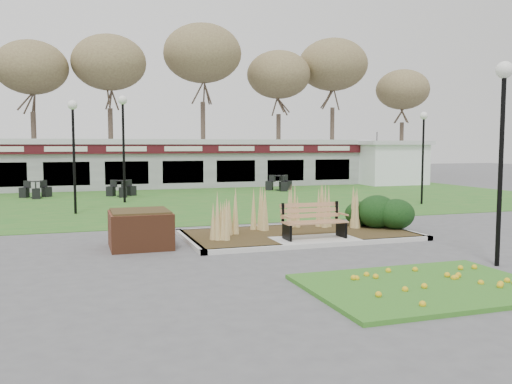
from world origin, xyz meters
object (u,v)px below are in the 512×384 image
object	(u,v)px
service_hut	(390,162)
lamp_post_mid_left	(123,125)
lamp_post_mid_right	(423,137)
brick_planter	(140,229)
bistro_set_b	(122,191)
lamp_post_near_left	(503,118)
car_black	(13,172)
bistro_set_c	(280,185)
park_bench	(313,221)
bistro_set_a	(36,192)
lamp_post_far_left	(73,131)
patio_umbrella	(376,162)
food_pavilion	(179,163)

from	to	relation	value
service_hut	lamp_post_mid_left	size ratio (longest dim) A/B	0.93
lamp_post_mid_right	brick_planter	bearing A→B (deg)	-153.97
brick_planter	bistro_set_b	size ratio (longest dim) A/B	1.00
lamp_post_near_left	car_black	bearing A→B (deg)	112.40
bistro_set_b	bistro_set_c	size ratio (longest dim) A/B	0.95
park_bench	bistro_set_c	distance (m)	16.17
bistro_set_a	bistro_set_b	bearing A→B (deg)	-8.21
bistro_set_c	service_hut	bearing A→B (deg)	15.37
brick_planter	park_bench	bearing A→B (deg)	-9.69
lamp_post_near_left	bistro_set_c	xyz separation A→B (m)	(2.34, 19.14, -2.83)
lamp_post_far_left	lamp_post_mid_left	bearing A→B (deg)	59.11
lamp_post_near_left	patio_umbrella	xyz separation A→B (m)	(9.89, 21.50, -1.68)
service_hut	car_black	size ratio (longest dim) A/B	0.97
brick_planter	lamp_post_mid_right	distance (m)	14.32
lamp_post_mid_right	bistro_set_b	bearing A→B (deg)	147.65
lamp_post_mid_left	lamp_post_far_left	world-z (taller)	lamp_post_mid_left
food_pavilion	bistro_set_c	distance (m)	6.66
patio_umbrella	lamp_post_near_left	bearing A→B (deg)	-114.70
lamp_post_far_left	bistro_set_c	world-z (taller)	lamp_post_far_left
bistro_set_a	patio_umbrella	distance (m)	20.47
lamp_post_mid_left	bistro_set_c	world-z (taller)	lamp_post_mid_left
park_bench	service_hut	distance (m)	22.32
bistro_set_c	car_black	size ratio (longest dim) A/B	0.35
bistro_set_c	lamp_post_mid_right	bearing A→B (deg)	-68.39
lamp_post_mid_left	bistro_set_a	bearing A→B (deg)	137.78
food_pavilion	lamp_post_near_left	size ratio (longest dim) A/B	5.72
lamp_post_mid_right	bistro_set_b	distance (m)	14.52
lamp_post_near_left	car_black	distance (m)	33.08
bistro_set_c	car_black	world-z (taller)	car_black
brick_planter	bistro_set_b	distance (m)	13.85
lamp_post_mid_right	lamp_post_far_left	world-z (taller)	lamp_post_far_left
park_bench	lamp_post_mid_right	xyz separation A→B (m)	(8.28, 6.94, 2.31)
patio_umbrella	car_black	bearing A→B (deg)	158.16
service_hut	lamp_post_mid_left	bearing A→B (deg)	-160.59
brick_planter	lamp_post_far_left	world-z (taller)	lamp_post_far_left
food_pavilion	patio_umbrella	world-z (taller)	food_pavilion
lamp_post_near_left	bistro_set_b	bearing A→B (deg)	109.18
park_bench	bistro_set_c	xyz separation A→B (m)	(4.93, 15.40, -0.29)
bistro_set_b	car_black	xyz separation A→B (m)	(-6.20, 12.16, 0.46)
lamp_post_near_left	food_pavilion	bearing A→B (deg)	96.30
park_bench	bistro_set_a	bearing A→B (deg)	117.20
park_bench	lamp_post_mid_left	world-z (taller)	lamp_post_mid_left
bistro_set_b	bistro_set_c	world-z (taller)	bistro_set_c
lamp_post_mid_left	bistro_set_a	size ratio (longest dim) A/B	3.13
lamp_post_mid_right	food_pavilion	bearing A→B (deg)	122.96
car_black	patio_umbrella	bearing A→B (deg)	-124.87
food_pavilion	lamp_post_mid_right	distance (m)	15.29
brick_planter	service_hut	bearing A→B (deg)	43.52
lamp_post_mid_left	car_black	world-z (taller)	lamp_post_mid_left
lamp_post_far_left	car_black	xyz separation A→B (m)	(-4.02, 18.59, -2.32)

